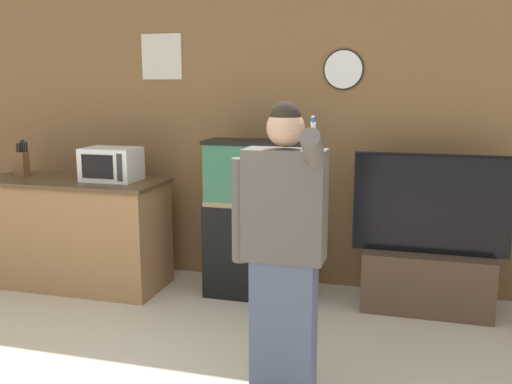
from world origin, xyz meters
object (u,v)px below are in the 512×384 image
counter_island (75,232)px  tv_on_stand (427,265)px  microwave (111,164)px  aquarium_on_stand (256,220)px  knife_block (21,163)px  person_standing (283,249)px

counter_island → tv_on_stand: bearing=4.0°
microwave → counter_island: bearing=-172.8°
tv_on_stand → aquarium_on_stand: bearing=-178.0°
knife_block → tv_on_stand: 3.59m
counter_island → aquarium_on_stand: bearing=5.6°
counter_island → person_standing: 2.57m
counter_island → person_standing: size_ratio=0.97×
microwave → tv_on_stand: tv_on_stand is taller
aquarium_on_stand → person_standing: bearing=-69.0°
person_standing → microwave: bearing=143.1°
counter_island → aquarium_on_stand: 1.62m
counter_island → microwave: (0.36, 0.05, 0.61)m
knife_block → counter_island: bearing=-5.2°
knife_block → aquarium_on_stand: 2.19m
counter_island → tv_on_stand: 2.99m
tv_on_stand → person_standing: 1.79m
knife_block → tv_on_stand: (3.52, 0.16, -0.70)m
aquarium_on_stand → person_standing: size_ratio=0.78×
person_standing → knife_block: bearing=153.3°
microwave → aquarium_on_stand: 1.32m
knife_block → tv_on_stand: knife_block is taller
knife_block → person_standing: person_standing is taller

